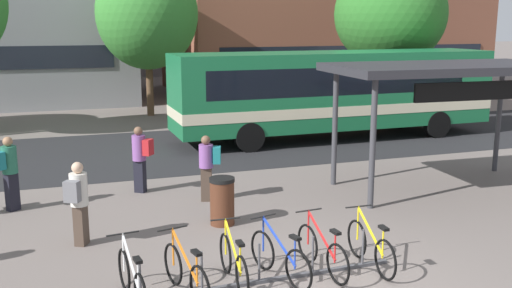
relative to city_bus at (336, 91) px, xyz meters
name	(u,v)px	position (x,y,z in m)	size (l,w,h in m)	color
ground	(330,287)	(-5.72, -11.28, -1.78)	(200.00, 200.00, 0.00)	#6B605B
bus_lane_asphalt	(185,149)	(-5.72, 0.00, -1.77)	(80.00, 7.20, 0.01)	#232326
city_bus	(336,91)	(0.00, 0.00, 0.00)	(12.05, 2.68, 3.20)	#196B3D
bike_rack	(259,278)	(-6.77, -10.77, -1.68)	(4.89, 0.19, 0.70)	#47474C
parked_bicycle_white_0	(132,281)	(-8.85, -10.83, -1.39)	(0.52, 1.72, 0.99)	black
parked_bicycle_orange_1	(186,274)	(-8.02, -10.84, -1.39)	(0.56, 1.69, 0.99)	black
parked_bicycle_yellow_2	(233,263)	(-7.19, -10.69, -1.39)	(0.52, 1.72, 0.99)	black
parked_bicycle_blue_3	(280,258)	(-6.40, -10.74, -1.39)	(0.62, 1.68, 0.99)	black
parked_bicycle_red_4	(322,252)	(-5.61, -10.72, -1.39)	(0.52, 1.72, 0.99)	black
parked_bicycle_yellow_5	(371,247)	(-4.71, -10.80, -1.39)	(0.52, 1.72, 0.99)	black
transit_shelter	(448,73)	(-0.40, -6.91, 1.24)	(6.03, 3.17, 3.23)	#38383D
commuter_red_pack_0	(140,155)	(-7.86, -4.79, -0.80)	(0.60, 0.56, 1.70)	black
commuter_grey_pack_1	(78,198)	(-9.50, -8.05, -0.82)	(0.52, 0.61, 1.66)	#47382D
commuter_teal_pack_4	(9,169)	(-10.90, -5.32, -0.78)	(0.60, 0.56, 1.73)	black
commuter_teal_pack_5	(208,163)	(-6.44, -6.04, -0.84)	(0.59, 0.45, 1.61)	#47382D
trash_bin	(222,201)	(-6.56, -7.77, -1.26)	(0.55, 0.55, 1.03)	#4C2819
street_tree_1	(390,14)	(4.58, 3.99, 2.83)	(4.99, 4.99, 6.97)	brown
street_tree_2	(147,14)	(-5.69, 7.68, 2.86)	(4.57, 4.57, 7.15)	brown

